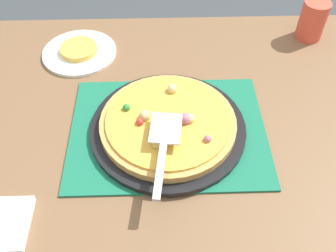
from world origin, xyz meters
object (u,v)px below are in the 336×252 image
at_px(pizza_pan, 168,128).
at_px(cup_near, 312,20).
at_px(plate_far_right, 80,53).
at_px(pizza_server, 164,145).
at_px(pizza, 168,122).
at_px(served_slice_right, 79,49).

height_order(pizza_pan, cup_near, cup_near).
height_order(plate_far_right, pizza_server, pizza_server).
bearing_deg(pizza_pan, pizza_server, -97.30).
xyz_separation_m(pizza, plate_far_right, (-0.26, 0.31, -0.03)).
bearing_deg(cup_near, pizza_server, -134.28).
relative_size(pizza_pan, pizza, 1.15).
distance_m(served_slice_right, pizza_server, 0.48).
xyz_separation_m(pizza_pan, plate_far_right, (-0.26, 0.31, -0.01)).
bearing_deg(pizza_server, pizza, 82.75).
relative_size(pizza_pan, pizza_server, 1.63).
height_order(pizza_pan, plate_far_right, pizza_pan).
relative_size(pizza_pan, cup_near, 3.17).
relative_size(served_slice_right, cup_near, 0.92).
height_order(pizza, pizza_server, pizza_server).
bearing_deg(pizza_server, served_slice_right, 120.71).
xyz_separation_m(pizza_pan, cup_near, (0.45, 0.38, 0.05)).
bearing_deg(pizza_pan, pizza, 107.59).
distance_m(pizza, served_slice_right, 0.41).
xyz_separation_m(served_slice_right, pizza_server, (0.24, -0.41, 0.05)).
distance_m(pizza, cup_near, 0.59).
distance_m(pizza_pan, served_slice_right, 0.41).
distance_m(plate_far_right, served_slice_right, 0.01).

